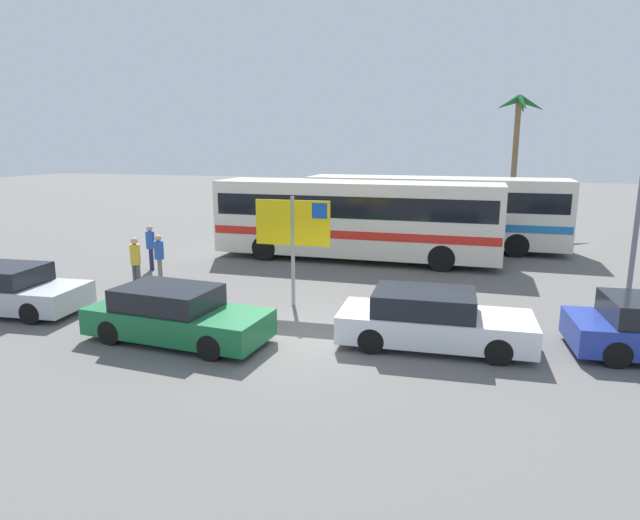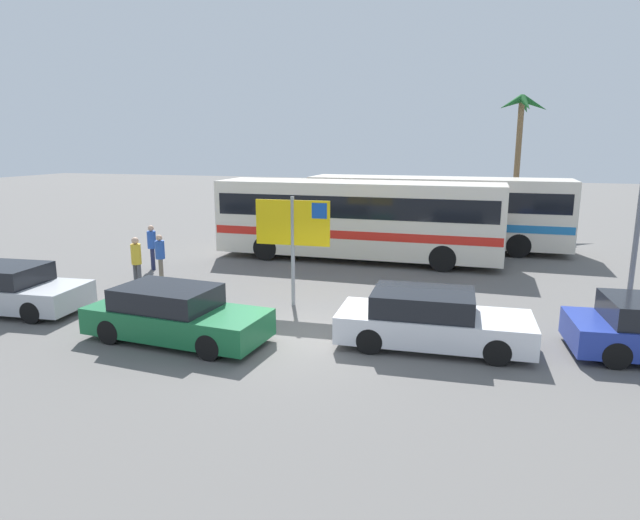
{
  "view_description": "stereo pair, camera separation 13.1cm",
  "coord_description": "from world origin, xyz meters",
  "px_view_note": "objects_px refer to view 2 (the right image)",
  "views": [
    {
      "loc": [
        4.14,
        -12.1,
        4.69
      ],
      "look_at": [
        -0.29,
        2.99,
        1.3
      ],
      "focal_mm": 30.59,
      "sensor_mm": 36.0,
      "label": 1
    },
    {
      "loc": [
        4.26,
        -12.06,
        4.69
      ],
      "look_at": [
        -0.29,
        2.99,
        1.3
      ],
      "focal_mm": 30.59,
      "sensor_mm": 36.0,
      "label": 2
    }
  ],
  "objects_px": {
    "car_silver": "(11,289)",
    "pedestrian_crossing_lot": "(136,259)",
    "car_white": "(431,320)",
    "car_green": "(175,315)",
    "pedestrian_near_sign": "(160,254)",
    "bus_front_coach": "(357,216)",
    "bus_rear_coach": "(436,209)",
    "pedestrian_by_bus": "(152,244)",
    "ferry_sign": "(294,227)"
  },
  "relations": [
    {
      "from": "pedestrian_crossing_lot",
      "to": "pedestrian_by_bus",
      "type": "xyz_separation_m",
      "value": [
        -1.14,
        2.58,
        -0.02
      ]
    },
    {
      "from": "bus_rear_coach",
      "to": "ferry_sign",
      "type": "bearing_deg",
      "value": -106.84
    },
    {
      "from": "bus_rear_coach",
      "to": "pedestrian_by_bus",
      "type": "height_order",
      "value": "bus_rear_coach"
    },
    {
      "from": "car_white",
      "to": "pedestrian_crossing_lot",
      "type": "xyz_separation_m",
      "value": [
        -9.67,
        2.44,
        0.38
      ]
    },
    {
      "from": "pedestrian_crossing_lot",
      "to": "pedestrian_by_bus",
      "type": "distance_m",
      "value": 2.82
    },
    {
      "from": "ferry_sign",
      "to": "pedestrian_by_bus",
      "type": "bearing_deg",
      "value": 154.68
    },
    {
      "from": "bus_rear_coach",
      "to": "pedestrian_crossing_lot",
      "type": "xyz_separation_m",
      "value": [
        -8.64,
        -10.07,
        -0.77
      ]
    },
    {
      "from": "bus_front_coach",
      "to": "pedestrian_by_bus",
      "type": "bearing_deg",
      "value": -150.29
    },
    {
      "from": "car_white",
      "to": "pedestrian_by_bus",
      "type": "bearing_deg",
      "value": 152.45
    },
    {
      "from": "car_silver",
      "to": "pedestrian_crossing_lot",
      "type": "height_order",
      "value": "pedestrian_crossing_lot"
    },
    {
      "from": "car_silver",
      "to": "pedestrian_near_sign",
      "type": "xyz_separation_m",
      "value": [
        2.1,
        4.27,
        0.31
      ]
    },
    {
      "from": "bus_rear_coach",
      "to": "pedestrian_by_bus",
      "type": "xyz_separation_m",
      "value": [
        -9.79,
        -7.49,
        -0.79
      ]
    },
    {
      "from": "car_white",
      "to": "pedestrian_crossing_lot",
      "type": "bearing_deg",
      "value": 163.2
    },
    {
      "from": "car_silver",
      "to": "pedestrian_crossing_lot",
      "type": "distance_m",
      "value": 3.7
    },
    {
      "from": "car_white",
      "to": "pedestrian_near_sign",
      "type": "xyz_separation_m",
      "value": [
        -9.54,
        3.6,
        0.31
      ]
    },
    {
      "from": "car_green",
      "to": "pedestrian_by_bus",
      "type": "xyz_separation_m",
      "value": [
        -4.87,
        6.41,
        0.36
      ]
    },
    {
      "from": "ferry_sign",
      "to": "pedestrian_near_sign",
      "type": "bearing_deg",
      "value": 163.15
    },
    {
      "from": "ferry_sign",
      "to": "car_green",
      "type": "bearing_deg",
      "value": -119.09
    },
    {
      "from": "car_silver",
      "to": "bus_front_coach",
      "type": "bearing_deg",
      "value": 46.35
    },
    {
      "from": "pedestrian_crossing_lot",
      "to": "car_silver",
      "type": "bearing_deg",
      "value": 159.24
    },
    {
      "from": "car_green",
      "to": "pedestrian_near_sign",
      "type": "distance_m",
      "value": 6.15
    },
    {
      "from": "ferry_sign",
      "to": "car_green",
      "type": "relative_size",
      "value": 0.7
    },
    {
      "from": "pedestrian_by_bus",
      "to": "pedestrian_near_sign",
      "type": "bearing_deg",
      "value": -91.59
    },
    {
      "from": "bus_rear_coach",
      "to": "pedestrian_near_sign",
      "type": "xyz_separation_m",
      "value": [
        -8.51,
        -8.91,
        -0.83
      ]
    },
    {
      "from": "car_silver",
      "to": "car_white",
      "type": "relative_size",
      "value": 0.92
    },
    {
      "from": "car_green",
      "to": "pedestrian_near_sign",
      "type": "relative_size",
      "value": 2.8
    },
    {
      "from": "pedestrian_crossing_lot",
      "to": "car_white",
      "type": "bearing_deg",
      "value": -92.58
    },
    {
      "from": "ferry_sign",
      "to": "car_green",
      "type": "distance_m",
      "value": 4.36
    },
    {
      "from": "pedestrian_near_sign",
      "to": "car_white",
      "type": "bearing_deg",
      "value": 132.71
    },
    {
      "from": "car_silver",
      "to": "pedestrian_by_bus",
      "type": "distance_m",
      "value": 5.76
    },
    {
      "from": "bus_front_coach",
      "to": "car_white",
      "type": "relative_size",
      "value": 2.52
    },
    {
      "from": "bus_front_coach",
      "to": "car_green",
      "type": "xyz_separation_m",
      "value": [
        -2.09,
        -10.38,
        -1.15
      ]
    },
    {
      "from": "pedestrian_crossing_lot",
      "to": "pedestrian_by_bus",
      "type": "relative_size",
      "value": 1.02
    },
    {
      "from": "bus_front_coach",
      "to": "car_white",
      "type": "distance_m",
      "value": 9.86
    },
    {
      "from": "bus_rear_coach",
      "to": "ferry_sign",
      "type": "height_order",
      "value": "ferry_sign"
    },
    {
      "from": "bus_rear_coach",
      "to": "pedestrian_near_sign",
      "type": "distance_m",
      "value": 12.35
    },
    {
      "from": "car_silver",
      "to": "ferry_sign",
      "type": "bearing_deg",
      "value": 16.22
    },
    {
      "from": "bus_rear_coach",
      "to": "ferry_sign",
      "type": "relative_size",
      "value": 3.56
    },
    {
      "from": "car_white",
      "to": "car_green",
      "type": "bearing_deg",
      "value": -169.57
    },
    {
      "from": "car_silver",
      "to": "pedestrian_crossing_lot",
      "type": "xyz_separation_m",
      "value": [
        1.97,
        3.11,
        0.38
      ]
    },
    {
      "from": "bus_front_coach",
      "to": "pedestrian_crossing_lot",
      "type": "bearing_deg",
      "value": -131.59
    },
    {
      "from": "pedestrian_near_sign",
      "to": "bus_rear_coach",
      "type": "bearing_deg",
      "value": -160.31
    },
    {
      "from": "bus_rear_coach",
      "to": "car_green",
      "type": "height_order",
      "value": "bus_rear_coach"
    },
    {
      "from": "bus_front_coach",
      "to": "pedestrian_near_sign",
      "type": "relative_size",
      "value": 7.03
    },
    {
      "from": "car_white",
      "to": "car_green",
      "type": "height_order",
      "value": "same"
    },
    {
      "from": "ferry_sign",
      "to": "car_white",
      "type": "distance_m",
      "value": 4.99
    },
    {
      "from": "bus_rear_coach",
      "to": "car_silver",
      "type": "bearing_deg",
      "value": -128.85
    },
    {
      "from": "pedestrian_crossing_lot",
      "to": "bus_front_coach",
      "type": "bearing_deg",
      "value": -30.0
    },
    {
      "from": "bus_front_coach",
      "to": "pedestrian_near_sign",
      "type": "height_order",
      "value": "bus_front_coach"
    },
    {
      "from": "pedestrian_near_sign",
      "to": "pedestrian_crossing_lot",
      "type": "bearing_deg",
      "value": 56.82
    }
  ]
}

